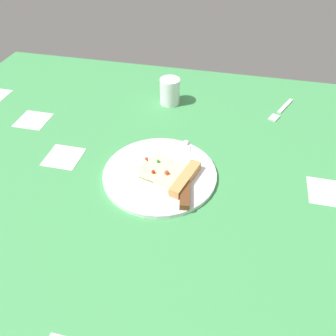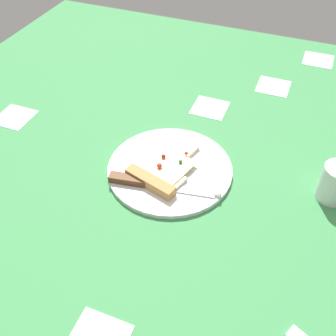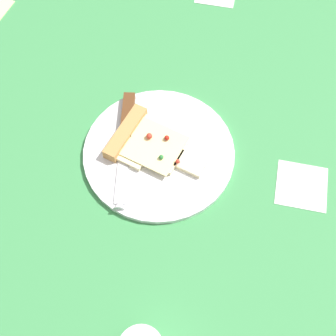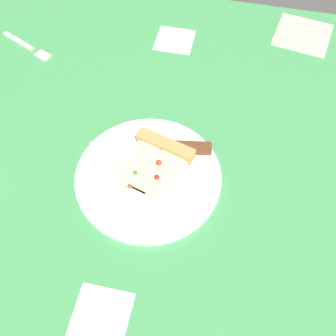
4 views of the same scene
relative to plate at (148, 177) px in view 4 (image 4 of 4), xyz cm
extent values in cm
cube|color=#3D8C4C|center=(8.83, 7.83, -2.03)|extent=(134.75, 134.75, 3.00)
cube|color=white|center=(-39.93, -3.20, -0.63)|extent=(9.00, 9.00, 0.20)
cube|color=white|center=(26.48, -1.25, -0.63)|extent=(9.00, 9.00, 0.20)
cylinder|color=silver|center=(0.00, 0.00, 0.00)|extent=(28.00, 28.00, 1.07)
cube|color=beige|center=(-3.84, 1.10, 1.03)|extent=(8.80, 12.23, 1.00)
cube|color=beige|center=(1.44, -0.41, 1.03)|extent=(7.37, 8.47, 1.00)
cube|color=beige|center=(6.25, -1.79, 1.03)|extent=(5.99, 4.89, 1.00)
cube|color=#F2E099|center=(-0.96, 0.28, 1.68)|extent=(12.15, 11.60, 0.30)
cube|color=tan|center=(-6.73, 1.93, 1.63)|extent=(5.81, 12.25, 2.20)
sphere|color=red|center=(-2.13, 1.65, 2.39)|extent=(1.12, 1.12, 1.12)
sphere|color=red|center=(3.99, -2.39, 2.24)|extent=(0.81, 0.81, 0.81)
sphere|color=#2D7A38|center=(0.95, -2.14, 2.25)|extent=(0.83, 0.83, 0.83)
sphere|color=#B21E14|center=(1.09, 1.98, 2.30)|extent=(0.94, 0.94, 0.94)
cube|color=silver|center=(-5.38, -5.98, 0.68)|extent=(3.96, 12.17, 0.30)
cone|color=silver|center=(-4.39, -11.89, 0.68)|extent=(2.30, 2.30, 2.00)
cube|color=#593319|center=(-7.38, 5.86, 1.33)|extent=(3.83, 10.23, 1.60)
cube|color=silver|center=(-31.29, -40.32, -0.13)|extent=(5.24, 9.60, 0.80)
cube|color=silver|center=(-27.76, -32.59, -0.13)|extent=(3.68, 4.27, 0.80)
cube|color=beige|center=(-48.54, 27.32, -0.33)|extent=(15.01, 15.01, 0.40)
camera|label=1|loc=(-15.61, 59.06, 56.64)|focal=36.09mm
camera|label=2|loc=(-59.79, -23.02, 62.48)|focal=42.56mm
camera|label=3|loc=(9.99, -39.53, 70.21)|focal=46.82mm
camera|label=4|loc=(39.94, 12.57, 67.39)|focal=44.31mm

